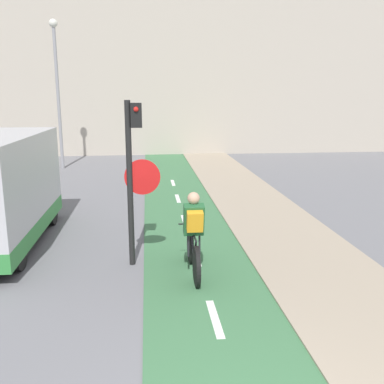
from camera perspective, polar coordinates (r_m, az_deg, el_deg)
building_row_background at (r=26.16m, az=-4.14°, el=17.57°), size 60.00×5.20×10.82m
traffic_light_pole at (r=7.99m, az=-7.76°, el=3.50°), size 0.67×0.25×3.13m
street_lamp_far at (r=19.91m, az=-17.56°, el=14.21°), size 0.36×0.36×6.35m
cyclist_near at (r=7.72m, az=0.22°, el=-6.00°), size 0.46×1.78×1.55m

